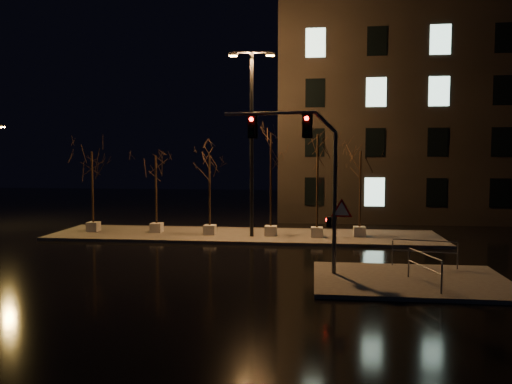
# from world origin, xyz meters

# --- Properties ---
(ground) EXTENTS (90.00, 90.00, 0.00)m
(ground) POSITION_xyz_m (0.00, 0.00, 0.00)
(ground) COLOR black
(ground) RESTS_ON ground
(median) EXTENTS (22.00, 5.00, 0.15)m
(median) POSITION_xyz_m (0.00, 6.00, 0.07)
(median) COLOR #484540
(median) RESTS_ON ground
(sidewalk_corner) EXTENTS (7.00, 5.00, 0.15)m
(sidewalk_corner) POSITION_xyz_m (7.50, -3.50, 0.07)
(sidewalk_corner) COLOR #484540
(sidewalk_corner) RESTS_ON ground
(building) EXTENTS (25.00, 12.00, 15.00)m
(building) POSITION_xyz_m (14.00, 18.00, 7.50)
(building) COLOR black
(building) RESTS_ON ground
(tree_0) EXTENTS (1.80, 1.80, 4.83)m
(tree_0) POSITION_xyz_m (-9.00, 6.06, 3.82)
(tree_0) COLOR beige
(tree_0) RESTS_ON median
(tree_1) EXTENTS (1.80, 1.80, 4.60)m
(tree_1) POSITION_xyz_m (-5.14, 6.08, 3.64)
(tree_1) COLOR beige
(tree_1) RESTS_ON median
(tree_2) EXTENTS (1.80, 1.80, 4.62)m
(tree_2) POSITION_xyz_m (-1.88, 5.63, 3.66)
(tree_2) COLOR beige
(tree_2) RESTS_ON median
(tree_3) EXTENTS (1.80, 1.80, 5.87)m
(tree_3) POSITION_xyz_m (1.58, 5.66, 4.60)
(tree_3) COLOR beige
(tree_3) RESTS_ON median
(tree_4) EXTENTS (1.80, 1.80, 5.80)m
(tree_4) POSITION_xyz_m (4.15, 5.43, 4.55)
(tree_4) COLOR beige
(tree_4) RESTS_ON median
(tree_5) EXTENTS (1.80, 1.80, 4.85)m
(tree_5) POSITION_xyz_m (6.50, 5.93, 3.83)
(tree_5) COLOR beige
(tree_5) RESTS_ON median
(traffic_signal_mast) EXTENTS (5.02, 0.68, 6.16)m
(traffic_signal_mast) POSITION_xyz_m (3.75, -2.87, 4.19)
(traffic_signal_mast) COLOR #55565C
(traffic_signal_mast) RESTS_ON sidewalk_corner
(streetlight_main) EXTENTS (2.53, 0.49, 10.11)m
(streetlight_main) POSITION_xyz_m (0.56, 5.31, 5.98)
(streetlight_main) COLOR black
(streetlight_main) RESTS_ON median
(guard_rail_a) EXTENTS (2.50, 0.50, 1.10)m
(guard_rail_a) POSITION_xyz_m (8.40, -1.50, 0.87)
(guard_rail_a) COLOR #55565C
(guard_rail_a) RESTS_ON sidewalk_corner
(guard_rail_b) EXTENTS (0.69, 2.25, 1.11)m
(guard_rail_b) POSITION_xyz_m (7.78, -4.36, 0.86)
(guard_rail_b) COLOR #55565C
(guard_rail_b) RESTS_ON sidewalk_corner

